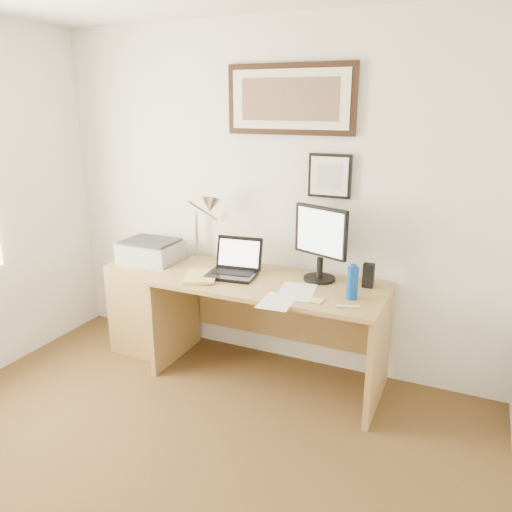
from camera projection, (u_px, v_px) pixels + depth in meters
The scene contains 17 objects.
wall_back at pixel (270, 199), 3.66m from camera, with size 3.50×0.02×2.50m, color white.
side_cabinet at pixel (148, 306), 4.01m from camera, with size 0.50×0.40×0.73m, color olive.
water_bottle at pixel (352, 283), 3.10m from camera, with size 0.07×0.07×0.21m, color #0B3B9A.
bottle_cap at pixel (353, 266), 3.07m from camera, with size 0.04×0.04×0.02m, color #0B3B9A.
speaker at pixel (368, 275), 3.31m from camera, with size 0.07×0.06×0.16m, color black.
paper_sheet_a at pixel (277, 301), 3.08m from camera, with size 0.20×0.28×0.00m, color white.
paper_sheet_b at pixel (297, 291), 3.24m from camera, with size 0.23×0.33×0.00m, color white.
sticky_pad at pixel (316, 301), 3.08m from camera, with size 0.08×0.08×0.01m, color #E4D26C.
marker_pen at pixel (348, 306), 2.99m from camera, with size 0.02×0.02×0.14m, color white.
book at pixel (185, 277), 3.50m from camera, with size 0.22×0.30×0.02m, color tan.
desk at pixel (273, 309), 3.57m from camera, with size 1.60×0.70×0.75m.
laptop at pixel (234, 267), 3.55m from camera, with size 0.37×0.33×0.26m.
lcd_monitor at pixel (320, 240), 3.37m from camera, with size 0.40×0.22×0.52m.
printer at pixel (151, 251), 3.89m from camera, with size 0.44×0.34×0.18m.
desk_lamp at pixel (209, 208), 3.68m from camera, with size 0.29×0.27×0.53m.
picture_large at pixel (290, 99), 3.37m from camera, with size 0.92×0.04×0.47m.
picture_small at pixel (330, 176), 3.40m from camera, with size 0.30×0.03×0.30m.
Camera 1 is at (1.40, -1.34, 1.93)m, focal length 35.00 mm.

